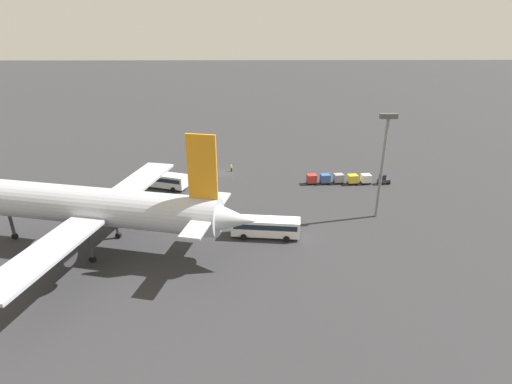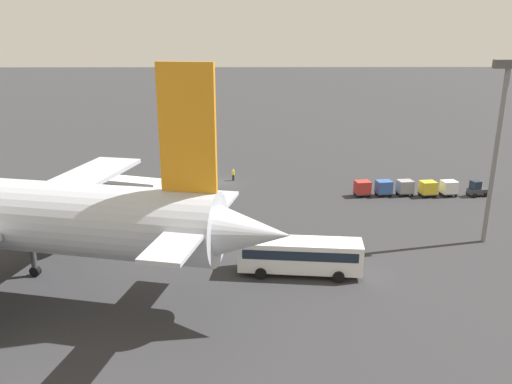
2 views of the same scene
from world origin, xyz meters
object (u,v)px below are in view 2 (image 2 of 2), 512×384
Objects in this scene: cargo_cart_blue at (384,187)px; cargo_cart_red at (362,188)px; cargo_cart_white at (449,187)px; cargo_cart_yellow at (428,188)px; shuttle_bus_far at (300,254)px; worker_person at (233,175)px; baggage_tug at (477,189)px; cargo_cart_grey at (405,187)px; shuttle_bus_near at (123,188)px.

cargo_cart_red is at bearing 2.13° from cargo_cart_blue.
cargo_cart_white and cargo_cart_yellow have the same top height.
cargo_cart_white is 1.00× the size of cargo_cart_blue.
shuttle_bus_far reaches higher than cargo_cart_white.
worker_person is 29.67m from cargo_cart_white.
shuttle_bus_far is at bearing 45.55° from cargo_cart_white.
cargo_cart_yellow is at bearing 162.44° from worker_person.
shuttle_bus_far reaches higher than worker_person.
cargo_cart_yellow is (6.53, 0.10, 0.25)m from baggage_tug.
baggage_tug is 1.19× the size of cargo_cart_blue.
cargo_cart_yellow is at bearing -12.48° from baggage_tug.
worker_person is 24.13m from cargo_cart_grey.
shuttle_bus_near is 4.78× the size of cargo_cart_blue.
cargo_cart_grey is at bearing 161.55° from worker_person.
cargo_cart_white is 8.55m from cargo_cart_blue.
cargo_cart_grey is at bearing -177.66° from cargo_cart_red.
worker_person is 0.79× the size of cargo_cart_white.
shuttle_bus_near is 16.73m from worker_person.
shuttle_bus_near is 33.82m from cargo_cart_blue.
shuttle_bus_far is at bearing 59.34° from cargo_cart_blue.
cargo_cart_grey is 1.00× the size of cargo_cart_red.
cargo_cart_white is 1.00× the size of cargo_cart_yellow.
cargo_cart_grey is at bearing -158.71° from shuttle_bus_near.
cargo_cart_yellow is (2.85, 0.19, 0.00)m from cargo_cart_white.
cargo_cart_white is 2.86m from cargo_cart_yellow.
cargo_cart_yellow is 1.00× the size of cargo_cart_blue.
cargo_cart_grey is (-16.18, -22.62, -0.67)m from shuttle_bus_far.
cargo_cart_red is at bearing 155.40° from worker_person.
baggage_tug reaches higher than cargo_cart_blue.
cargo_cart_yellow is 2.89m from cargo_cart_grey.
shuttle_bus_near reaches higher than cargo_cart_blue.
shuttle_bus_near is 6.08× the size of worker_person.
shuttle_bus_far is at bearing 152.92° from shuttle_bus_near.
baggage_tug reaches higher than cargo_cart_yellow.
shuttle_bus_near is 4.78× the size of cargo_cart_yellow.
worker_person is (6.71, -30.26, -0.99)m from shuttle_bus_far.
shuttle_bus_far is 24.73m from cargo_cart_red.
cargo_cart_white is (3.68, -0.09, 0.25)m from baggage_tug.
cargo_cart_blue is (2.85, 0.13, 0.00)m from cargo_cart_grey.
shuttle_bus_far is at bearing 27.64° from baggage_tug.
cargo_cart_white is at bearing 178.75° from cargo_cart_blue.
cargo_cart_yellow is (-19.03, -22.11, -0.67)m from shuttle_bus_far.
baggage_tug is at bearing 177.52° from cargo_cart_grey.
baggage_tug is 1.19× the size of cargo_cart_yellow.
cargo_cart_blue is (-33.76, -1.75, -0.64)m from shuttle_bus_near.
shuttle_bus_far is (-20.43, 20.74, 0.03)m from shuttle_bus_near.
cargo_cart_yellow is (-25.74, 8.14, 0.32)m from worker_person.
worker_person is 0.79× the size of cargo_cart_red.
shuttle_bus_near is 4.78× the size of cargo_cart_white.
cargo_cart_red is at bearing 2.34° from cargo_cart_grey.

